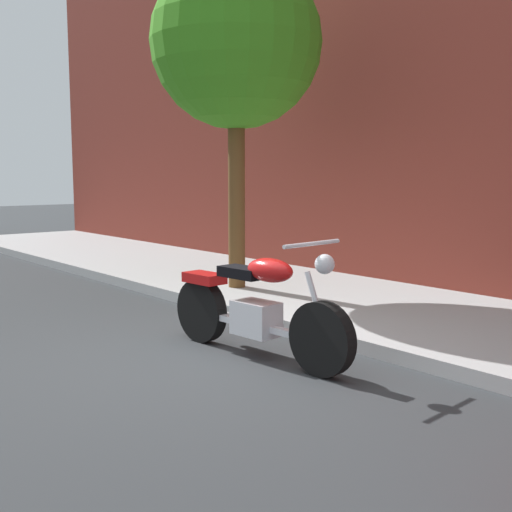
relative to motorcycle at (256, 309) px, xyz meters
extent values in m
plane|color=#303335|center=(-0.16, -0.48, -0.46)|extent=(60.00, 60.00, 0.00)
cube|color=#A7A7A7|center=(-0.16, 2.30, -0.39)|extent=(24.57, 2.97, 0.14)
cylinder|color=black|center=(0.80, 0.06, -0.14)|extent=(0.66, 0.18, 0.65)
cylinder|color=black|center=(-0.79, -0.07, -0.14)|extent=(0.66, 0.18, 0.65)
cube|color=silver|center=(0.00, 0.00, -0.09)|extent=(0.46, 0.31, 0.32)
cube|color=silver|center=(0.00, 0.00, -0.16)|extent=(1.44, 0.19, 0.06)
ellipsoid|color=red|center=(0.18, 0.01, 0.39)|extent=(0.54, 0.30, 0.22)
cube|color=black|center=(-0.18, -0.02, 0.33)|extent=(0.50, 0.28, 0.10)
cube|color=red|center=(-0.74, -0.06, 0.21)|extent=(0.46, 0.27, 0.10)
cylinder|color=silver|center=(0.74, 0.05, 0.14)|extent=(0.27, 0.07, 0.58)
cylinder|color=silver|center=(0.68, 0.05, 0.67)|extent=(0.09, 0.70, 0.04)
sphere|color=silver|center=(0.82, 0.06, 0.51)|extent=(0.17, 0.17, 0.17)
cylinder|color=silver|center=(-0.26, 0.14, -0.19)|extent=(0.80, 0.15, 0.09)
cylinder|color=brown|center=(-2.47, 1.72, 0.95)|extent=(0.23, 0.23, 2.83)
sphere|color=#3C8E1D|center=(-2.47, 1.72, 3.00)|extent=(2.31, 2.31, 2.31)
camera|label=1|loc=(4.51, -3.77, 1.26)|focal=44.96mm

